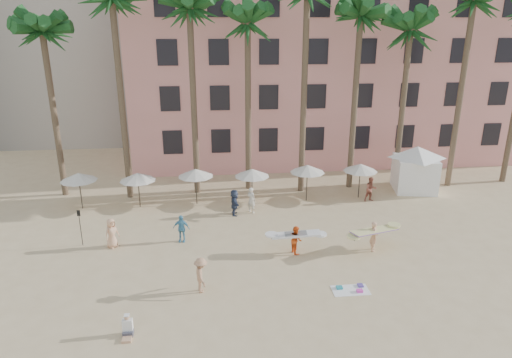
{
  "coord_description": "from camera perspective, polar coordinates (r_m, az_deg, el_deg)",
  "views": [
    {
      "loc": [
        -3.88,
        -18.29,
        12.37
      ],
      "look_at": [
        -1.38,
        6.0,
        4.0
      ],
      "focal_mm": 32.0,
      "sensor_mm": 36.0,
      "label": 1
    }
  ],
  "objects": [
    {
      "name": "beachgoers",
      "position": [
        28.35,
        -2.31,
        -4.97
      ],
      "size": [
        18.34,
        11.72,
        1.83
      ],
      "color": "#9C5341",
      "rests_on": "ground"
    },
    {
      "name": "cabana",
      "position": [
        37.16,
        19.34,
        1.73
      ],
      "size": [
        5.26,
        5.26,
        3.5
      ],
      "color": "white",
      "rests_on": "ground"
    },
    {
      "name": "carrier_white",
      "position": [
        25.97,
        4.99,
        -7.42
      ],
      "size": [
        2.78,
        0.97,
        1.62
      ],
      "color": "#E75218",
      "rests_on": "ground"
    },
    {
      "name": "paddle",
      "position": [
        28.34,
        -21.15,
        -5.19
      ],
      "size": [
        0.18,
        0.04,
        2.23
      ],
      "color": "black",
      "rests_on": "ground"
    },
    {
      "name": "beach_towel",
      "position": [
        23.4,
        11.82,
        -13.35
      ],
      "size": [
        1.8,
        1.0,
        0.14
      ],
      "color": "white",
      "rests_on": "ground"
    },
    {
      "name": "umbrella_row",
      "position": [
        32.4,
        -4.03,
        0.82
      ],
      "size": [
        22.5,
        2.7,
        2.73
      ],
      "color": "#332B23",
      "rests_on": "ground"
    },
    {
      "name": "pink_hotel",
      "position": [
        45.82,
        8.11,
        13.27
      ],
      "size": [
        35.0,
        14.0,
        16.0
      ],
      "primitive_type": "cube",
      "color": "pink",
      "rests_on": "ground"
    },
    {
      "name": "palm_row",
      "position": [
        33.58,
        1.73,
        19.93
      ],
      "size": [
        44.4,
        5.4,
        16.3
      ],
      "color": "brown",
      "rests_on": "ground"
    },
    {
      "name": "ground",
      "position": [
        22.42,
        5.26,
        -14.66
      ],
      "size": [
        120.0,
        120.0,
        0.0
      ],
      "primitive_type": "plane",
      "color": "#D1B789",
      "rests_on": "ground"
    },
    {
      "name": "carrier_yellow",
      "position": [
        26.92,
        14.55,
        -6.72
      ],
      "size": [
        3.1,
        1.93,
        1.77
      ],
      "color": "tan",
      "rests_on": "ground"
    },
    {
      "name": "seated_man",
      "position": [
        20.65,
        -15.76,
        -17.57
      ],
      "size": [
        0.42,
        0.74,
        0.96
      ],
      "color": "#3F3F4C",
      "rests_on": "ground"
    }
  ]
}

